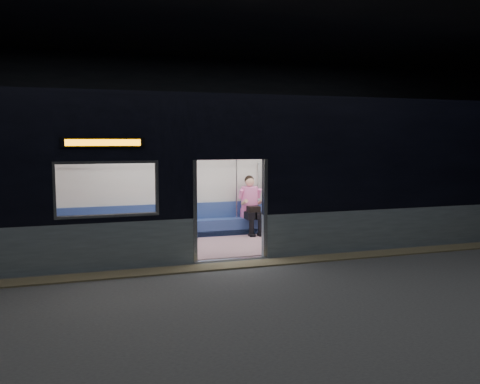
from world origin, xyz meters
TOP-DOWN VIEW (x-y plane):
  - station_floor at (0.00, 0.00)m, footprint 24.00×14.00m
  - station_envelope at (0.00, 0.00)m, footprint 24.00×14.00m
  - tactile_strip at (0.00, 0.55)m, footprint 22.80×0.50m
  - metro_car at (-0.00, 2.54)m, footprint 18.00×3.04m
  - passenger at (1.30, 3.55)m, footprint 0.50×0.80m
  - handbag at (1.29, 3.29)m, footprint 0.32×0.28m
  - transit_map at (2.16, 3.85)m, footprint 1.00×0.03m

SIDE VIEW (x-z plane):
  - station_floor at x=0.00m, z-range -0.01..0.00m
  - tactile_strip at x=0.00m, z-range 0.00..0.03m
  - handbag at x=1.29m, z-range 0.63..0.78m
  - passenger at x=1.30m, z-range 0.10..1.59m
  - transit_map at x=2.16m, z-range 1.15..1.80m
  - metro_car at x=0.00m, z-range 0.17..3.52m
  - station_envelope at x=0.00m, z-range 1.16..6.16m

